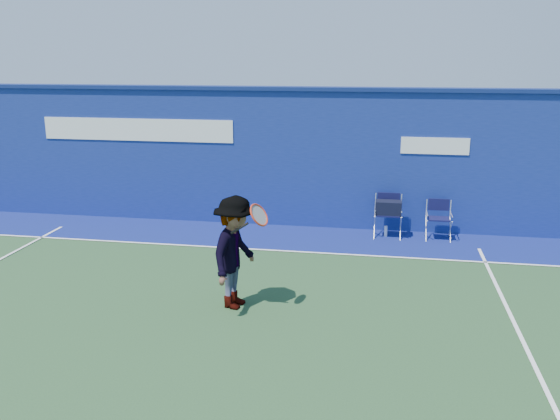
% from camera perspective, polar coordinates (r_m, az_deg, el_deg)
% --- Properties ---
extents(ground, '(80.00, 80.00, 0.00)m').
position_cam_1_polar(ground, '(8.93, -7.59, -10.23)').
color(ground, '#264726').
rests_on(ground, ground).
extents(stadium_wall, '(24.00, 0.50, 3.08)m').
position_cam_1_polar(stadium_wall, '(13.33, -1.16, 5.23)').
color(stadium_wall, navy).
rests_on(stadium_wall, ground).
extents(out_of_bounds_strip, '(24.00, 1.80, 0.01)m').
position_cam_1_polar(out_of_bounds_strip, '(12.63, -2.06, -2.53)').
color(out_of_bounds_strip, navy).
rests_on(out_of_bounds_strip, ground).
extents(court_lines, '(24.00, 12.00, 0.01)m').
position_cam_1_polar(court_lines, '(9.45, -6.50, -8.67)').
color(court_lines, white).
rests_on(court_lines, out_of_bounds_strip).
extents(directors_chair_left, '(0.54, 0.49, 0.91)m').
position_cam_1_polar(directors_chair_left, '(12.70, 10.33, -0.91)').
color(directors_chair_left, silver).
rests_on(directors_chair_left, ground).
extents(directors_chair_right, '(0.49, 0.44, 0.82)m').
position_cam_1_polar(directors_chair_right, '(12.80, 14.98, -1.62)').
color(directors_chair_right, silver).
rests_on(directors_chair_right, ground).
extents(water_bottle, '(0.07, 0.07, 0.24)m').
position_cam_1_polar(water_bottle, '(12.78, 10.14, -2.02)').
color(water_bottle, white).
rests_on(water_bottle, ground).
extents(tennis_player, '(0.99, 1.22, 1.73)m').
position_cam_1_polar(tennis_player, '(8.95, -4.35, -4.08)').
color(tennis_player, '#EA4738').
rests_on(tennis_player, ground).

